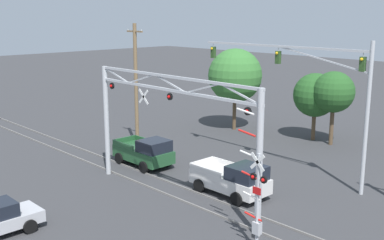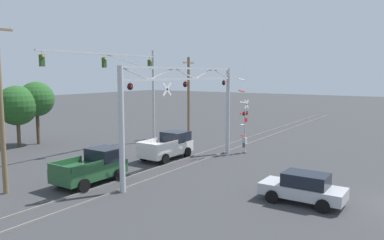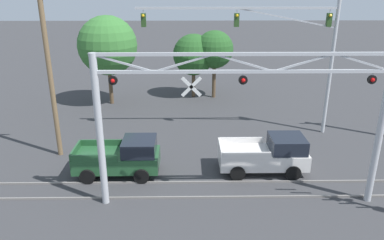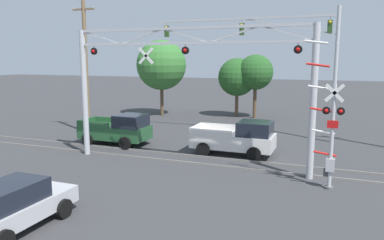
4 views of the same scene
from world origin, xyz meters
name	(u,v)px [view 4 (image 4 of 4)]	position (x,y,z in m)	size (l,w,h in m)	color
rail_track_near	(188,162)	(0.00, 14.07, 0.05)	(80.00, 0.08, 0.10)	gray
rail_track_far	(197,156)	(0.00, 15.51, 0.05)	(80.00, 0.08, 0.10)	gray
crossing_gantry	(185,79)	(-0.01, 13.79, 4.47)	(12.70, 0.32, 7.05)	#B7BABF
crossing_signal_mast	(330,136)	(6.98, 12.64, 2.28)	(1.74, 0.35, 6.26)	#B7BABF
traffic_signal_span	(290,49)	(4.04, 22.34, 6.12)	(12.61, 0.39, 8.82)	#B7BABF
pickup_truck_lead	(237,138)	(1.99, 16.80, 0.99)	(4.68, 2.29, 2.00)	silver
pickup_truck_following	(118,130)	(-5.83, 16.58, 0.99)	(4.45, 2.29, 2.00)	#23512D
sedan_waiting	(12,206)	(-2.36, 4.82, 0.81)	(2.04, 4.22, 1.58)	#B7B7BC
utility_pole_left	(86,67)	(-9.95, 19.03, 4.93)	(1.80, 0.28, 9.56)	brown
background_tree_beyond_span	(237,77)	(-1.75, 30.98, 3.76)	(3.59, 3.59, 5.57)	brown
background_tree_far_left_verge	(161,65)	(-8.73, 29.03, 4.89)	(4.79, 4.79, 7.29)	brown
background_tree_far_right_verge	(256,72)	(0.05, 30.72, 4.24)	(3.25, 3.25, 5.89)	brown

